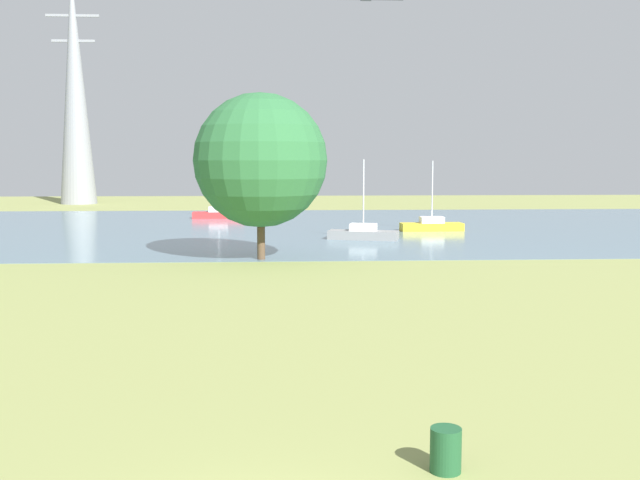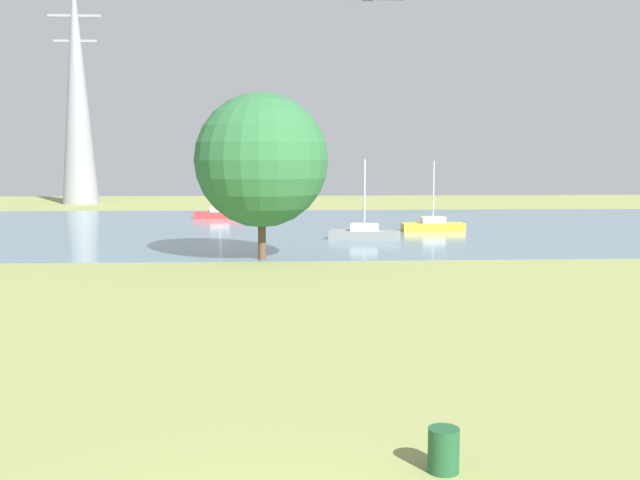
# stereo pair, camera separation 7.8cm
# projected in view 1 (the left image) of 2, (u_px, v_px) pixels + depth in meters

# --- Properties ---
(ground_plane) EXTENTS (160.00, 160.00, 0.00)m
(ground_plane) POSITION_uv_depth(u_px,v_px,m) (271.00, 287.00, 31.83)
(ground_plane) COLOR #8C9351
(litter_bin) EXTENTS (0.56, 0.56, 0.80)m
(litter_bin) POSITION_uv_depth(u_px,v_px,m) (446.00, 450.00, 13.04)
(litter_bin) COLOR #1E512D
(litter_bin) RESTS_ON ground
(water_surface) EXTENTS (140.00, 40.00, 0.02)m
(water_surface) POSITION_uv_depth(u_px,v_px,m) (274.00, 227.00, 59.61)
(water_surface) COLOR slate
(water_surface) RESTS_ON ground
(sailboat_gray) EXTENTS (5.03, 2.81, 5.51)m
(sailboat_gray) POSITION_uv_depth(u_px,v_px,m) (363.00, 233.00, 50.68)
(sailboat_gray) COLOR gray
(sailboat_gray) RESTS_ON water_surface
(sailboat_red) EXTENTS (4.84, 1.64, 6.98)m
(sailboat_red) POSITION_uv_depth(u_px,v_px,m) (218.00, 214.00, 68.74)
(sailboat_red) COLOR red
(sailboat_red) RESTS_ON water_surface
(sailboat_yellow) EXTENTS (4.84, 1.65, 5.40)m
(sailboat_yellow) POSITION_uv_depth(u_px,v_px,m) (432.00, 225.00, 56.76)
(sailboat_yellow) COLOR yellow
(sailboat_yellow) RESTS_ON water_surface
(tree_mid_shore) EXTENTS (7.36, 7.36, 9.16)m
(tree_mid_shore) POSITION_uv_depth(u_px,v_px,m) (260.00, 160.00, 40.11)
(tree_mid_shore) COLOR brown
(tree_mid_shore) RESTS_ON ground
(electricity_pylon) EXTENTS (6.40, 4.40, 28.58)m
(electricity_pylon) POSITION_uv_depth(u_px,v_px,m) (75.00, 87.00, 89.79)
(electricity_pylon) COLOR gray
(electricity_pylon) RESTS_ON ground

